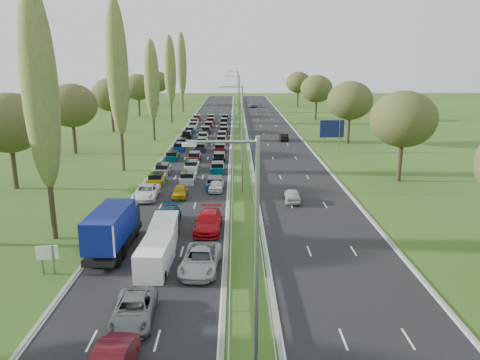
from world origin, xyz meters
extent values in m
plane|color=#2B4B17|center=(4.50, 80.00, 0.00)|extent=(260.00, 260.00, 0.00)
cube|color=black|center=(-2.25, 82.50, 0.00)|extent=(10.50, 215.00, 0.04)
cube|color=black|center=(11.25, 82.50, 0.00)|extent=(10.50, 215.00, 0.04)
cube|color=gray|center=(3.35, 82.50, 0.55)|extent=(0.06, 215.00, 0.32)
cube|color=gray|center=(5.65, 82.50, 0.55)|extent=(0.06, 215.00, 0.32)
cylinder|color=gray|center=(4.50, 8.00, 6.00)|extent=(0.18, 0.18, 12.00)
cylinder|color=gray|center=(4.50, 43.00, 6.00)|extent=(0.18, 0.18, 12.00)
cylinder|color=gray|center=(4.50, 78.00, 6.00)|extent=(0.18, 0.18, 12.00)
cylinder|color=gray|center=(4.50, 113.00, 6.00)|extent=(0.18, 0.18, 12.00)
cylinder|color=gray|center=(4.50, 148.00, 6.00)|extent=(0.18, 0.18, 12.00)
cylinder|color=#2D2116|center=(-11.50, 29.00, 3.60)|extent=(0.44, 0.44, 7.20)
ellipsoid|color=#51652B|center=(-11.50, 29.00, 12.40)|extent=(2.80, 2.80, 16.00)
cylinder|color=#2D2116|center=(-11.50, 54.00, 3.96)|extent=(0.44, 0.44, 7.92)
ellipsoid|color=#51652B|center=(-11.50, 54.00, 13.64)|extent=(2.80, 2.80, 17.60)
cylinder|color=#2D2116|center=(-11.50, 79.00, 3.24)|extent=(0.44, 0.44, 6.48)
ellipsoid|color=#51652B|center=(-11.50, 79.00, 11.16)|extent=(2.80, 2.80, 14.40)
cylinder|color=#2D2116|center=(-11.50, 104.00, 3.60)|extent=(0.44, 0.44, 7.20)
ellipsoid|color=#51652B|center=(-11.50, 104.00, 12.40)|extent=(2.80, 2.80, 16.00)
cylinder|color=#2D2116|center=(-11.50, 129.00, 3.96)|extent=(0.44, 0.44, 7.92)
ellipsoid|color=#51652B|center=(-11.50, 129.00, 13.64)|extent=(2.80, 2.80, 17.60)
cylinder|color=#2D2116|center=(-22.00, 45.00, 2.42)|extent=(0.56, 0.56, 4.84)
ellipsoid|color=#38471E|center=(-22.00, 45.00, 7.70)|extent=(8.00, 8.00, 6.80)
cylinder|color=#2D2116|center=(-22.00, 66.00, 2.42)|extent=(0.56, 0.56, 4.84)
ellipsoid|color=#38471E|center=(-22.00, 66.00, 7.70)|extent=(8.00, 8.00, 6.80)
cylinder|color=#2D2116|center=(-22.00, 90.00, 2.42)|extent=(0.56, 0.56, 4.84)
ellipsoid|color=#38471E|center=(-22.00, 90.00, 7.70)|extent=(8.00, 8.00, 6.80)
cylinder|color=#2D2116|center=(-22.00, 118.00, 2.42)|extent=(0.56, 0.56, 4.84)
ellipsoid|color=#38471E|center=(-22.00, 118.00, 7.70)|extent=(8.00, 8.00, 6.80)
cylinder|color=#2D2116|center=(-22.00, 150.00, 2.42)|extent=(0.56, 0.56, 4.84)
ellipsoid|color=#38471E|center=(-22.00, 150.00, 7.70)|extent=(8.00, 8.00, 6.80)
cylinder|color=#2D2116|center=(24.00, 48.00, 2.42)|extent=(0.56, 0.56, 4.84)
ellipsoid|color=#38471E|center=(24.00, 48.00, 7.70)|extent=(8.00, 8.00, 6.80)
cylinder|color=#2D2116|center=(24.00, 75.00, 2.42)|extent=(0.56, 0.56, 4.84)
ellipsoid|color=#38471E|center=(24.00, 75.00, 7.70)|extent=(8.00, 8.00, 6.80)
cylinder|color=#2D2116|center=(24.00, 110.00, 2.42)|extent=(0.56, 0.56, 4.84)
ellipsoid|color=#38471E|center=(24.00, 110.00, 7.70)|extent=(8.00, 8.00, 6.80)
cylinder|color=#2D2116|center=(24.00, 145.00, 2.42)|extent=(0.56, 0.56, 4.84)
ellipsoid|color=#38471E|center=(24.00, 145.00, 7.70)|extent=(8.00, 8.00, 6.80)
cube|color=#BF990C|center=(-5.87, 46.86, 0.44)|extent=(1.75, 4.00, 0.80)
cube|color=slate|center=(-5.87, 52.20, 0.44)|extent=(1.75, 4.00, 0.80)
cube|color=#053F4C|center=(-5.78, 61.00, 0.44)|extent=(1.75, 4.00, 0.80)
cube|color=navy|center=(-5.57, 68.49, 0.44)|extent=(1.75, 4.00, 0.80)
cube|color=#B2B7BC|center=(-5.68, 72.79, 0.44)|extent=(1.75, 4.00, 0.80)
cube|color=black|center=(-5.63, 81.90, 0.44)|extent=(1.75, 4.00, 0.80)
cube|color=#053F4C|center=(-5.59, 87.38, 0.44)|extent=(1.75, 4.00, 0.80)
cube|color=silver|center=(-5.60, 95.42, 0.44)|extent=(1.75, 4.00, 0.80)
cube|color=#B2B7BC|center=(-5.89, 101.60, 0.44)|extent=(1.75, 4.00, 0.80)
cube|color=#A50C0A|center=(-5.89, 108.95, 0.44)|extent=(1.75, 4.00, 0.80)
cube|color=#B2B7BC|center=(-2.11, 47.49, 0.44)|extent=(1.75, 4.00, 0.80)
cube|color=silver|center=(-2.24, 54.22, 0.44)|extent=(1.75, 4.00, 0.80)
cube|color=#590F14|center=(-2.36, 60.37, 0.44)|extent=(1.75, 4.00, 0.80)
cube|color=black|center=(-2.07, 67.98, 0.44)|extent=(1.75, 4.00, 0.80)
cube|color=#B2B7BC|center=(-2.11, 73.62, 0.44)|extent=(1.75, 4.00, 0.80)
cube|color=slate|center=(-2.37, 79.64, 0.44)|extent=(1.75, 4.00, 0.80)
cube|color=black|center=(-2.30, 87.93, 0.44)|extent=(1.75, 4.00, 0.80)
cube|color=#590F14|center=(-2.19, 95.55, 0.44)|extent=(1.75, 4.00, 0.80)
cube|color=#A50C0A|center=(-2.09, 103.19, 0.44)|extent=(1.75, 4.00, 0.80)
cube|color=black|center=(-2.42, 109.82, 0.44)|extent=(1.75, 4.00, 0.80)
cube|color=navy|center=(1.27, 44.83, 0.44)|extent=(1.75, 4.00, 0.80)
cube|color=#053F4C|center=(1.33, 53.07, 0.44)|extent=(1.75, 4.00, 0.80)
cube|color=black|center=(1.34, 59.78, 0.44)|extent=(1.75, 4.00, 0.80)
cube|color=#590F14|center=(1.20, 67.38, 0.44)|extent=(1.75, 4.00, 0.80)
cube|color=slate|center=(1.19, 75.46, 0.44)|extent=(1.75, 4.00, 0.80)
cube|color=#590F14|center=(1.14, 81.17, 0.44)|extent=(1.75, 4.00, 0.80)
cube|color=#590F14|center=(1.39, 87.67, 0.44)|extent=(1.75, 4.00, 0.80)
cube|color=navy|center=(1.17, 93.79, 0.44)|extent=(1.75, 4.00, 0.80)
cube|color=black|center=(1.06, 102.05, 0.44)|extent=(1.75, 4.00, 0.80)
cube|color=black|center=(1.18, 109.59, 0.44)|extent=(1.75, 4.00, 0.80)
imported|color=white|center=(-5.94, 40.62, 0.75)|extent=(2.46, 5.29, 1.47)
imported|color=slate|center=(-2.13, 15.93, 0.72)|extent=(2.55, 5.13, 1.40)
imported|color=#052F4D|center=(-2.47, 32.07, 0.77)|extent=(2.16, 5.22, 1.51)
imported|color=#B4890C|center=(-2.36, 41.13, 0.67)|extent=(1.63, 3.87, 1.31)
imported|color=black|center=(1.43, 23.08, 0.79)|extent=(1.73, 4.70, 1.54)
imported|color=#B1B6BB|center=(1.21, 22.70, 0.80)|extent=(3.00, 5.79, 1.56)
imported|color=#B10A12|center=(1.34, 30.69, 0.83)|extent=(2.51, 5.65, 1.61)
imported|color=white|center=(1.50, 43.78, 0.71)|extent=(1.79, 4.11, 1.38)
imported|color=#B0B7BA|center=(9.75, 39.34, 0.72)|extent=(1.88, 4.17, 1.39)
imported|color=black|center=(12.79, 78.54, 0.68)|extent=(1.43, 4.03, 1.32)
imported|color=slate|center=(9.36, 142.32, 0.74)|extent=(2.76, 5.33, 1.43)
cube|color=black|center=(-5.80, 26.36, 0.72)|extent=(2.28, 8.54, 0.50)
cube|color=navy|center=(-5.80, 25.32, 2.42)|extent=(2.37, 6.46, 2.41)
cube|color=silver|center=(-5.80, 22.12, 2.42)|extent=(2.32, 0.06, 2.31)
cube|color=black|center=(-5.80, 29.59, 1.57)|extent=(2.32, 2.09, 2.20)
cylinder|color=black|center=(-5.80, 29.44, 0.52)|extent=(1.99, 1.00, 1.00)
cylinder|color=black|center=(-5.80, 23.29, 0.52)|extent=(1.99, 1.00, 1.00)
cube|color=white|center=(-2.01, 22.69, 1.08)|extent=(2.01, 5.04, 2.01)
cube|color=black|center=(-2.01, 24.90, 0.98)|extent=(1.96, 0.81, 1.61)
cylinder|color=black|center=(-2.86, 24.30, 0.36)|extent=(0.25, 0.69, 0.69)
cylinder|color=black|center=(-1.15, 21.08, 0.36)|extent=(0.25, 0.69, 0.69)
cube|color=silver|center=(-2.08, 27.62, 1.07)|extent=(1.99, 4.99, 1.99)
cube|color=black|center=(-2.08, 29.81, 0.97)|extent=(1.94, 0.80, 1.60)
cylinder|color=black|center=(-2.93, 29.21, 0.36)|extent=(0.25, 0.68, 0.68)
cylinder|color=black|center=(-1.23, 26.02, 0.36)|extent=(0.25, 0.68, 0.68)
cylinder|color=gray|center=(-9.80, 22.18, 1.05)|extent=(0.16, 0.16, 2.10)
cylinder|color=gray|center=(-9.00, 22.18, 1.05)|extent=(0.16, 0.16, 2.10)
cube|color=white|center=(-9.40, 22.18, 1.60)|extent=(1.50, 0.31, 1.00)
cylinder|color=gray|center=(18.20, 67.08, 2.60)|extent=(0.16, 0.16, 5.20)
cylinder|color=gray|center=(20.60, 67.08, 2.60)|extent=(0.16, 0.16, 5.20)
cube|color=#121A4F|center=(19.40, 67.08, 3.80)|extent=(3.99, 0.43, 2.80)
camera|label=1|loc=(3.72, -8.14, 14.56)|focal=35.00mm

